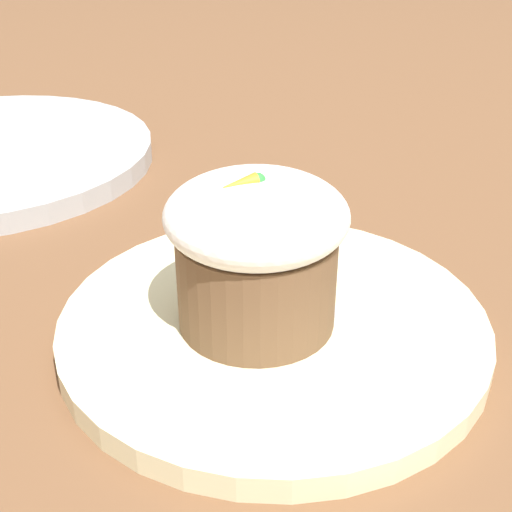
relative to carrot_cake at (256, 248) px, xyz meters
name	(u,v)px	position (x,y,z in m)	size (l,w,h in m)	color
ground_plane	(273,337)	(-0.01, 0.00, -0.06)	(4.00, 4.00, 0.00)	brown
dessert_plate	(273,326)	(-0.01, 0.00, -0.05)	(0.24, 0.24, 0.01)	beige
carrot_cake	(256,248)	(0.00, 0.00, 0.00)	(0.10, 0.10, 0.09)	brown
spoon	(291,322)	(-0.01, 0.01, -0.04)	(0.12, 0.04, 0.01)	silver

